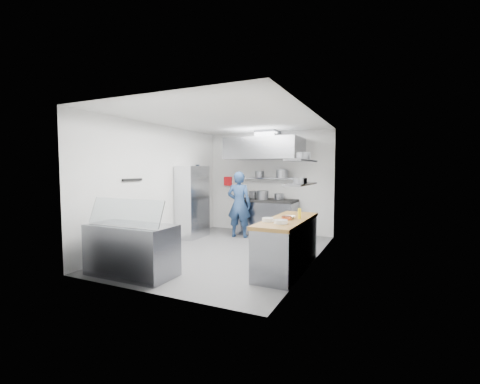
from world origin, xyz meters
The scene contains 36 objects.
floor centered at (0.00, 0.00, 0.00)m, with size 5.00×5.00×0.00m, color #49494B.
ceiling centered at (0.00, 0.00, 2.80)m, with size 5.00×5.00×0.00m, color silver.
wall_back centered at (0.00, 2.50, 1.40)m, with size 3.60×0.02×2.80m, color white.
wall_front centered at (0.00, -2.50, 1.40)m, with size 3.60×0.02×2.80m, color white.
wall_left centered at (-1.80, 0.00, 1.40)m, with size 5.00×0.02×2.80m, color white.
wall_right centered at (1.80, 0.00, 1.40)m, with size 5.00×0.02×2.80m, color white.
gas_range centered at (0.10, 2.10, 0.45)m, with size 1.60×0.80×0.90m, color gray.
cooktop centered at (0.10, 2.10, 0.93)m, with size 1.57×0.78×0.06m, color black.
stock_pot_left centered at (-0.35, 2.24, 1.06)m, with size 0.27×0.27×0.20m, color slate.
stock_pot_mid centered at (0.02, 1.96, 1.08)m, with size 0.33×0.33×0.24m, color slate.
stock_pot_right centered at (0.40, 2.22, 1.04)m, with size 0.25×0.25×0.16m, color slate.
over_range_shelf centered at (0.10, 2.34, 1.52)m, with size 1.60×0.30×0.04m, color gray.
shelf_pot_a centered at (-0.25, 2.44, 1.63)m, with size 0.25×0.25×0.18m, color slate.
shelf_pot_b centered at (0.50, 2.14, 1.65)m, with size 0.30×0.30×0.22m, color slate.
extractor_hood centered at (0.10, 1.93, 2.30)m, with size 1.90×1.15×0.55m, color gray.
hood_duct centered at (0.10, 2.15, 2.68)m, with size 0.55×0.55×0.24m, color slate.
red_firebox centered at (-1.25, 2.44, 1.42)m, with size 0.22×0.10×0.26m, color red.
chef centered at (-0.44, 1.49, 0.86)m, with size 0.63×0.41×1.72m, color navy.
wire_rack centered at (-1.53, 0.97, 0.93)m, with size 0.50×0.90×1.85m, color silver.
rack_bin_a centered at (-1.53, 0.92, 0.80)m, with size 0.17×0.21×0.19m, color white.
rack_bin_b centered at (-1.53, 1.42, 1.30)m, with size 0.15×0.19×0.17m, color yellow.
rack_jar centered at (-1.48, 1.15, 1.80)m, with size 0.10×0.10×0.18m, color black.
knife_strip centered at (-1.78, -0.90, 1.55)m, with size 0.04×0.55×0.05m, color black.
prep_counter_base centered at (1.48, -0.60, 0.42)m, with size 0.62×2.00×0.84m, color gray.
prep_counter_top centered at (1.48, -0.60, 0.87)m, with size 0.65×2.04×0.06m, color olive.
plate_stack_a centered at (1.52, -1.14, 0.93)m, with size 0.22×0.22×0.06m, color white.
plate_stack_b centered at (1.27, -1.03, 0.93)m, with size 0.20×0.20×0.06m, color white.
copper_pan centered at (1.49, -0.70, 0.93)m, with size 0.17×0.17×0.06m, color #C35C37.
squeeze_bottle centered at (1.67, -0.51, 0.99)m, with size 0.06×0.06×0.18m, color yellow.
mixing_bowl centered at (1.50, -0.57, 0.92)m, with size 0.20×0.20×0.05m, color white.
wall_shelf_lower centered at (1.64, -0.30, 1.50)m, with size 0.30×1.30×0.04m, color gray.
wall_shelf_upper centered at (1.64, -0.30, 1.92)m, with size 0.30×1.30×0.04m, color gray.
shelf_pot_c centered at (1.71, -0.69, 1.57)m, with size 0.23×0.23×0.10m, color slate.
shelf_pot_d centered at (1.61, -0.04, 2.01)m, with size 0.26×0.26×0.14m, color slate.
display_case centered at (-0.78, -2.00, 0.42)m, with size 1.50×0.70×0.85m, color gray.
display_glass centered at (-0.78, -2.12, 1.07)m, with size 1.47×0.02×0.45m, color silver.
Camera 1 is at (3.07, -6.00, 1.76)m, focal length 24.00 mm.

